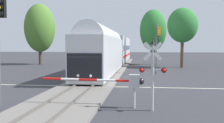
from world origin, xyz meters
The scene contains 11 objects.
ground_plane centered at (0.00, 0.00, 0.00)m, with size 220.00×220.00×0.00m, color #333338.
road_centre_stripe centered at (0.00, 0.00, 0.00)m, with size 44.00×0.20×0.01m.
railway_track centered at (0.00, 0.00, 0.10)m, with size 4.40×80.00×0.32m.
commuter_train centered at (0.00, 18.59, 2.79)m, with size 3.04×42.70×5.16m.
crossing_gate_near centered at (3.44, -6.87, 1.40)m, with size 5.63×0.40×1.80m.
crossing_signal_mast centered at (4.98, -7.41, 2.23)m, with size 1.36×0.44×3.64m.
traffic_signal_far_side centered at (6.22, 9.51, 3.89)m, with size 0.53×0.38×5.82m.
traffic_signal_median centered at (-3.09, -7.58, 4.09)m, with size 0.53×0.38×6.12m.
elm_centre_background centered at (6.33, 24.41, 5.99)m, with size 4.58×4.58×9.57m.
oak_far_right centered at (10.47, 19.08, 6.38)m, with size 4.52×4.52×9.03m.
pine_left_background centered at (-13.50, 22.95, 6.45)m, with size 5.36×5.36×10.72m.
Camera 1 is at (4.43, -20.40, 3.34)m, focal length 40.84 mm.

